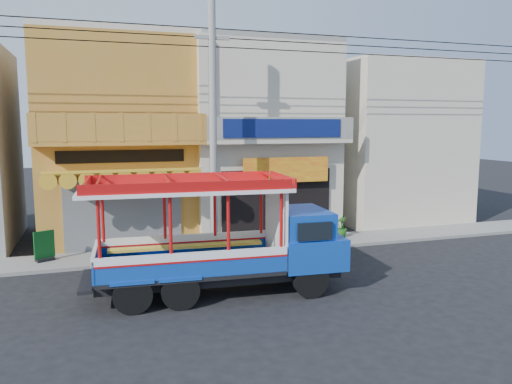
# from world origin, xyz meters

# --- Properties ---
(ground) EXTENTS (90.00, 90.00, 0.00)m
(ground) POSITION_xyz_m (0.00, 0.00, 0.00)
(ground) COLOR black
(ground) RESTS_ON ground
(sidewalk) EXTENTS (30.00, 2.00, 0.12)m
(sidewalk) POSITION_xyz_m (0.00, 4.00, 0.06)
(sidewalk) COLOR slate
(sidewalk) RESTS_ON ground
(shophouse_left) EXTENTS (6.00, 7.50, 8.24)m
(shophouse_left) POSITION_xyz_m (-4.00, 7.96, 4.11)
(shophouse_left) COLOR #B57D28
(shophouse_left) RESTS_ON ground
(shophouse_right) EXTENTS (6.00, 6.75, 8.24)m
(shophouse_right) POSITION_xyz_m (2.00, 7.96, 4.11)
(shophouse_right) COLOR beige
(shophouse_right) RESTS_ON ground
(party_pilaster) EXTENTS (0.35, 0.30, 8.00)m
(party_pilaster) POSITION_xyz_m (-1.00, 4.85, 4.00)
(party_pilaster) COLOR beige
(party_pilaster) RESTS_ON ground
(filler_building_right) EXTENTS (6.00, 6.00, 7.60)m
(filler_building_right) POSITION_xyz_m (9.00, 8.00, 3.80)
(filler_building_right) COLOR beige
(filler_building_right) RESTS_ON ground
(utility_pole) EXTENTS (28.00, 0.26, 9.00)m
(utility_pole) POSITION_xyz_m (-0.85, 3.30, 5.03)
(utility_pole) COLOR gray
(utility_pole) RESTS_ON ground
(songthaew_truck) EXTENTS (7.22, 2.76, 3.30)m
(songthaew_truck) POSITION_xyz_m (-1.29, -0.59, 1.59)
(songthaew_truck) COLOR black
(songthaew_truck) RESTS_ON ground
(green_sign) EXTENTS (0.65, 0.52, 1.03)m
(green_sign) POSITION_xyz_m (-6.68, 4.13, 0.55)
(green_sign) COLOR black
(green_sign) RESTS_ON sidewalk
(potted_plant_a) EXTENTS (1.21, 1.22, 1.02)m
(potted_plant_a) POSITION_xyz_m (2.22, 3.93, 0.63)
(potted_plant_a) COLOR #1C4B15
(potted_plant_a) RESTS_ON sidewalk
(potted_plant_c) EXTENTS (0.54, 0.54, 0.86)m
(potted_plant_c) POSITION_xyz_m (4.55, 4.25, 0.55)
(potted_plant_c) COLOR #1C4B15
(potted_plant_c) RESTS_ON sidewalk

